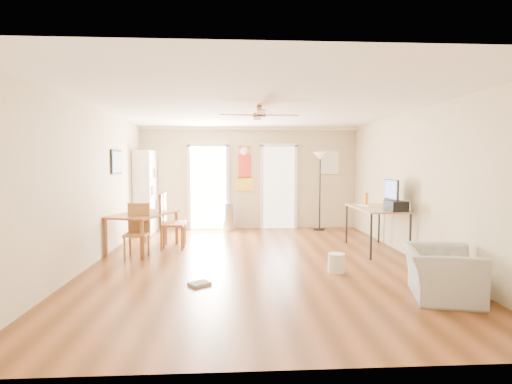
{
  "coord_description": "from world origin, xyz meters",
  "views": [
    {
      "loc": [
        -0.41,
        -6.54,
        1.67
      ],
      "look_at": [
        0.0,
        0.6,
        1.15
      ],
      "focal_mm": 27.52,
      "sensor_mm": 36.0,
      "label": 1
    }
  ],
  "objects": [
    {
      "name": "floor",
      "position": [
        0.0,
        0.0,
        0.0
      ],
      "size": [
        7.0,
        7.0,
        0.0
      ],
      "primitive_type": "plane",
      "color": "brown",
      "rests_on": "ground"
    },
    {
      "name": "ceiling",
      "position": [
        0.0,
        0.0,
        2.6
      ],
      "size": [
        5.5,
        7.0,
        0.0
      ],
      "primitive_type": null,
      "color": "silver",
      "rests_on": "floor"
    },
    {
      "name": "wall_back",
      "position": [
        0.0,
        3.5,
        1.3
      ],
      "size": [
        5.5,
        0.04,
        2.6
      ],
      "primitive_type": null,
      "color": "beige",
      "rests_on": "floor"
    },
    {
      "name": "wall_front",
      "position": [
        0.0,
        -3.5,
        1.3
      ],
      "size": [
        5.5,
        0.04,
        2.6
      ],
      "primitive_type": null,
      "color": "beige",
      "rests_on": "floor"
    },
    {
      "name": "wall_left",
      "position": [
        -2.75,
        0.0,
        1.3
      ],
      "size": [
        0.04,
        7.0,
        2.6
      ],
      "primitive_type": null,
      "color": "beige",
      "rests_on": "floor"
    },
    {
      "name": "wall_right",
      "position": [
        2.75,
        0.0,
        1.3
      ],
      "size": [
        0.04,
        7.0,
        2.6
      ],
      "primitive_type": null,
      "color": "beige",
      "rests_on": "floor"
    },
    {
      "name": "crown_molding",
      "position": [
        0.0,
        0.0,
        2.56
      ],
      "size": [
        5.5,
        7.0,
        0.08
      ],
      "primitive_type": null,
      "color": "white",
      "rests_on": "wall_back"
    },
    {
      "name": "kitchen_doorway",
      "position": [
        -1.05,
        3.48,
        1.05
      ],
      "size": [
        0.9,
        0.1,
        2.1
      ],
      "primitive_type": null,
      "color": "white",
      "rests_on": "wall_back"
    },
    {
      "name": "bathroom_doorway",
      "position": [
        0.75,
        3.48,
        1.05
      ],
      "size": [
        0.8,
        0.1,
        2.1
      ],
      "primitive_type": null,
      "color": "white",
      "rests_on": "wall_back"
    },
    {
      "name": "wall_decal",
      "position": [
        -0.13,
        3.48,
        1.55
      ],
      "size": [
        0.46,
        0.03,
        1.1
      ],
      "primitive_type": "cube",
      "color": "red",
      "rests_on": "wall_back"
    },
    {
      "name": "ac_grille",
      "position": [
        2.05,
        3.47,
        1.7
      ],
      "size": [
        0.5,
        0.04,
        0.6
      ],
      "primitive_type": "cube",
      "color": "white",
      "rests_on": "wall_back"
    },
    {
      "name": "framed_poster",
      "position": [
        -2.73,
        1.4,
        1.7
      ],
      "size": [
        0.04,
        0.66,
        0.48
      ],
      "primitive_type": "cube",
      "color": "black",
      "rests_on": "wall_left"
    },
    {
      "name": "ceiling_fan",
      "position": [
        0.0,
        -0.3,
        2.43
      ],
      "size": [
        1.24,
        1.24,
        0.2
      ],
      "primitive_type": null,
      "color": "#593819",
      "rests_on": "ceiling"
    },
    {
      "name": "bookshelf",
      "position": [
        -2.53,
        3.04,
        0.99
      ],
      "size": [
        0.47,
        0.92,
        1.98
      ],
      "primitive_type": null,
      "rotation": [
        0.0,
        0.0,
        0.08
      ],
      "color": "white",
      "rests_on": "floor"
    },
    {
      "name": "dining_table",
      "position": [
        -2.15,
        1.07,
        0.36
      ],
      "size": [
        1.27,
        1.63,
        0.72
      ],
      "primitive_type": null,
      "rotation": [
        0.0,
        0.0,
        -0.33
      ],
      "color": "brown",
      "rests_on": "floor"
    },
    {
      "name": "dining_chair_right_a",
      "position": [
        -1.6,
        1.36,
        0.54
      ],
      "size": [
        0.46,
        0.46,
        1.08
      ],
      "primitive_type": null,
      "rotation": [
        0.0,
        0.0,
        1.62
      ],
      "color": "#AD6937",
      "rests_on": "floor"
    },
    {
      "name": "dining_chair_right_b",
      "position": [
        -1.6,
        1.13,
        0.54
      ],
      "size": [
        0.46,
        0.46,
        1.08
      ],
      "primitive_type": null,
      "rotation": [
        0.0,
        0.0,
        1.6
      ],
      "color": "#925D2F",
      "rests_on": "floor"
    },
    {
      "name": "dining_chair_near",
      "position": [
        -2.13,
        0.42,
        0.47
      ],
      "size": [
        0.4,
        0.4,
        0.95
      ],
      "primitive_type": null,
      "rotation": [
        0.0,
        0.0,
        -0.03
      ],
      "color": "#A86D36",
      "rests_on": "floor"
    },
    {
      "name": "trash_can",
      "position": [
        -0.52,
        3.2,
        0.35
      ],
      "size": [
        0.4,
        0.4,
        0.7
      ],
      "primitive_type": "cylinder",
      "rotation": [
        0.0,
        0.0,
        -0.28
      ],
      "color": "silver",
      "rests_on": "floor"
    },
    {
      "name": "torchiere_lamp",
      "position": [
        1.75,
        3.17,
        0.98
      ],
      "size": [
        0.41,
        0.41,
        1.95
      ],
      "primitive_type": null,
      "rotation": [
        0.0,
        0.0,
        0.11
      ],
      "color": "black",
      "rests_on": "floor"
    },
    {
      "name": "computer_desk",
      "position": [
        2.31,
        0.78,
        0.42
      ],
      "size": [
        0.78,
        1.55,
        0.83
      ],
      "primitive_type": null,
      "color": "#A47D59",
      "rests_on": "floor"
    },
    {
      "name": "imac",
      "position": [
        2.47,
        0.45,
        1.11
      ],
      "size": [
        0.2,
        0.59,
        0.55
      ],
      "primitive_type": null,
      "rotation": [
        0.0,
        0.0,
        0.2
      ],
      "color": "black",
      "rests_on": "computer_desk"
    },
    {
      "name": "keyboard",
      "position": [
        2.2,
        1.05,
        0.84
      ],
      "size": [
        0.22,
        0.41,
        0.01
      ],
      "primitive_type": "cube",
      "rotation": [
        0.0,
        0.0,
        0.25
      ],
      "color": "white",
      "rests_on": "computer_desk"
    },
    {
      "name": "printer",
      "position": [
        2.45,
        0.18,
        0.92
      ],
      "size": [
        0.34,
        0.38,
        0.18
      ],
      "primitive_type": "cube",
      "rotation": [
        0.0,
        0.0,
        0.11
      ],
      "color": "black",
      "rests_on": "computer_desk"
    },
    {
      "name": "orange_bottle",
      "position": [
        2.3,
        1.31,
        0.95
      ],
      "size": [
        0.09,
        0.09,
        0.24
      ],
      "primitive_type": "cylinder",
      "rotation": [
        0.0,
        0.0,
        -0.07
      ],
      "color": "orange",
      "rests_on": "computer_desk"
    },
    {
      "name": "wastebasket_a",
      "position": [
        1.16,
        -0.7,
        0.15
      ],
      "size": [
        0.29,
        0.29,
        0.29
      ],
      "primitive_type": "cylinder",
      "rotation": [
        0.0,
        0.0,
        0.14
      ],
      "color": "silver",
      "rests_on": "floor"
    },
    {
      "name": "floor_cloth",
      "position": [
        -0.88,
        -1.21,
        0.02
      ],
      "size": [
        0.34,
        0.33,
        0.04
      ],
      "primitive_type": "cube",
      "rotation": [
        0.0,
        0.0,
        0.64
      ],
      "color": "gray",
      "rests_on": "floor"
    },
    {
      "name": "armchair",
      "position": [
        2.15,
        -1.91,
        0.31
      ],
      "size": [
        1.06,
        1.15,
        0.62
      ],
      "primitive_type": "imported",
      "rotation": [
        0.0,
        0.0,
        1.29
      ],
      "color": "#A0A09B",
      "rests_on": "floor"
    }
  ]
}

